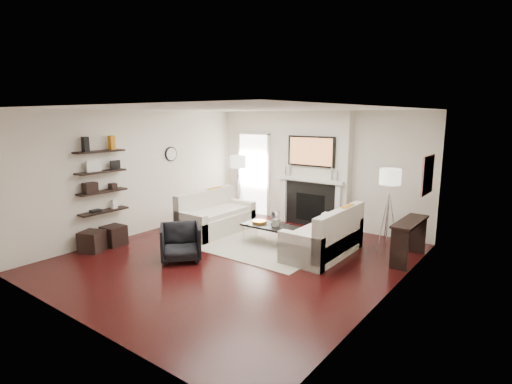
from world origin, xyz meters
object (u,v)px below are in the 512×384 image
Objects in this scene: loveseat_right_base at (323,244)px; lamp_left_shade at (238,162)px; lamp_right_shade at (390,177)px; coffee_table at (269,226)px; armchair at (180,241)px; ottoman_near at (114,235)px; loveseat_left_base at (217,223)px.

lamp_left_shade reaches higher than loveseat_right_base.
lamp_left_shade is at bearing 177.05° from lamp_right_shade.
coffee_table is 1.84m from armchair.
lamp_right_shade is (2.81, 2.78, 1.09)m from armchair.
coffee_table is at bearing -34.95° from lamp_left_shade.
ottoman_near is (-3.66, -2.03, -0.01)m from loveseat_right_base.
armchair is at bearing 8.01° from ottoman_near.
loveseat_left_base is at bearing -162.51° from lamp_right_shade.
loveseat_right_base is at bearing -130.89° from lamp_right_shade.
lamp_left_shade is at bearing 79.12° from ottoman_near.
loveseat_left_base is 2.60m from loveseat_right_base.
loveseat_left_base is at bearing 62.53° from armchair.
armchair is (-0.81, -1.66, -0.04)m from coffee_table.
coffee_table is (-1.14, -0.13, 0.19)m from loveseat_right_base.
lamp_right_shade is (3.90, -0.20, 0.00)m from lamp_left_shade.
lamp_left_shade reaches higher than loveseat_left_base.
lamp_left_shade is 3.91m from lamp_right_shade.
loveseat_right_base is at bearing 2.09° from loveseat_left_base.
coffee_table is 2.52m from lamp_right_shade.
armchair reaches higher than loveseat_left_base.
ottoman_near is at bearing -100.88° from lamp_left_shade.
lamp_left_shade is (-1.09, 2.98, 1.09)m from armchair.
lamp_right_shade is at bearing 33.79° from ottoman_near.
armchair is at bearing -69.89° from lamp_left_shade.
loveseat_left_base is 2.50× the size of armchair.
lamp_left_shade is at bearing 145.05° from coffee_table.
lamp_left_shade is 1.00× the size of ottoman_near.
armchair is at bearing -68.75° from loveseat_left_base.
loveseat_right_base is at bearing -6.15° from armchair.
loveseat_right_base is 2.50× the size of armchair.
lamp_right_shade is 5.58m from ottoman_near.
loveseat_right_base is 2.64m from armchair.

